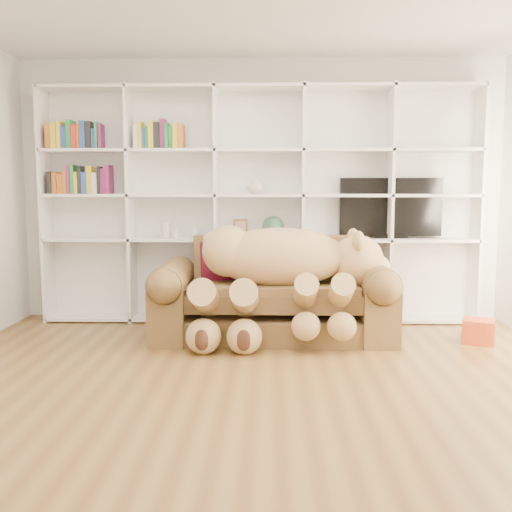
{
  "coord_description": "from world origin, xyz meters",
  "views": [
    {
      "loc": [
        0.12,
        -3.53,
        1.37
      ],
      "look_at": [
        -0.02,
        1.63,
        0.76
      ],
      "focal_mm": 40.0,
      "sensor_mm": 36.0,
      "label": 1
    }
  ],
  "objects_px": {
    "sofa": "(273,299)",
    "teddy_bear": "(281,269)",
    "gift_box": "(479,331)",
    "tv": "(390,208)"
  },
  "relations": [
    {
      "from": "sofa",
      "to": "teddy_bear",
      "type": "height_order",
      "value": "teddy_bear"
    },
    {
      "from": "teddy_bear",
      "to": "gift_box",
      "type": "bearing_deg",
      "value": 1.3
    },
    {
      "from": "gift_box",
      "to": "sofa",
      "type": "bearing_deg",
      "value": 173.48
    },
    {
      "from": "sofa",
      "to": "gift_box",
      "type": "xyz_separation_m",
      "value": [
        1.83,
        -0.21,
        -0.24
      ]
    },
    {
      "from": "tv",
      "to": "gift_box",
      "type": "bearing_deg",
      "value": -54.54
    },
    {
      "from": "sofa",
      "to": "gift_box",
      "type": "distance_m",
      "value": 1.85
    },
    {
      "from": "gift_box",
      "to": "teddy_bear",
      "type": "bearing_deg",
      "value": 179.14
    },
    {
      "from": "sofa",
      "to": "gift_box",
      "type": "relative_size",
      "value": 8.15
    },
    {
      "from": "sofa",
      "to": "teddy_bear",
      "type": "bearing_deg",
      "value": -69.79
    },
    {
      "from": "gift_box",
      "to": "tv",
      "type": "xyz_separation_m",
      "value": [
        -0.63,
        0.88,
        1.06
      ]
    }
  ]
}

